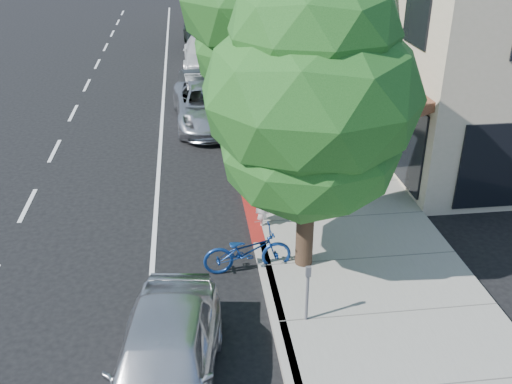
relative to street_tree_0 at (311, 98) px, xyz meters
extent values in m
plane|color=black|center=(-0.90, 2.00, -4.09)|extent=(120.00, 120.00, 0.00)
cube|color=gray|center=(1.40, 10.00, -4.02)|extent=(4.60, 56.00, 0.15)
cube|color=#9E998E|center=(-0.90, 10.00, -4.02)|extent=(0.30, 56.00, 0.15)
cube|color=maroon|center=(-0.90, 3.00, -4.02)|extent=(0.32, 4.00, 0.15)
cylinder|color=black|center=(0.00, 0.00, -2.91)|extent=(0.40, 0.40, 2.37)
ellipsoid|color=#174A16|center=(0.00, 0.00, -1.05)|extent=(3.84, 3.84, 3.07)
ellipsoid|color=#174A16|center=(0.00, 0.00, 0.10)|extent=(4.52, 4.52, 3.61)
ellipsoid|color=#174A16|center=(0.00, 0.00, 1.32)|extent=(3.39, 3.39, 2.71)
cylinder|color=black|center=(0.00, 6.00, -2.60)|extent=(0.40, 0.40, 2.97)
ellipsoid|color=#174A16|center=(0.00, 6.00, -0.27)|extent=(4.52, 4.52, 3.62)
cylinder|color=black|center=(0.00, 12.00, -2.90)|extent=(0.40, 0.40, 2.38)
ellipsoid|color=#174A16|center=(0.00, 12.00, -1.03)|extent=(3.52, 3.52, 2.82)
ellipsoid|color=#174A16|center=(0.00, 12.00, 0.13)|extent=(4.14, 4.14, 3.32)
cylinder|color=black|center=(0.00, 18.00, -2.73)|extent=(0.40, 0.40, 2.73)
cylinder|color=black|center=(0.00, 24.00, -2.68)|extent=(0.40, 0.40, 2.82)
cylinder|color=black|center=(0.00, 30.00, -2.70)|extent=(0.40, 0.40, 2.78)
imported|color=white|center=(-0.65, 1.97, -3.20)|extent=(0.54, 0.72, 1.78)
imported|color=navy|center=(-1.30, 0.06, -3.56)|extent=(2.07, 0.84, 1.07)
imported|color=silver|center=(-1.69, 10.00, -3.34)|extent=(2.74, 5.49, 1.49)
imported|color=black|center=(-1.78, 11.99, -3.37)|extent=(2.00, 4.52, 1.44)
imported|color=silver|center=(-1.40, 18.34, -3.29)|extent=(2.40, 5.58, 1.60)
imported|color=black|center=(-1.40, 23.50, -3.23)|extent=(2.26, 5.15, 1.73)
imported|color=silver|center=(-3.10, -3.50, -3.35)|extent=(2.35, 4.58, 1.49)
imported|color=black|center=(1.90, 9.94, -3.03)|extent=(1.13, 1.09, 1.83)
camera|label=1|loc=(-2.47, -10.84, 3.49)|focal=40.00mm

